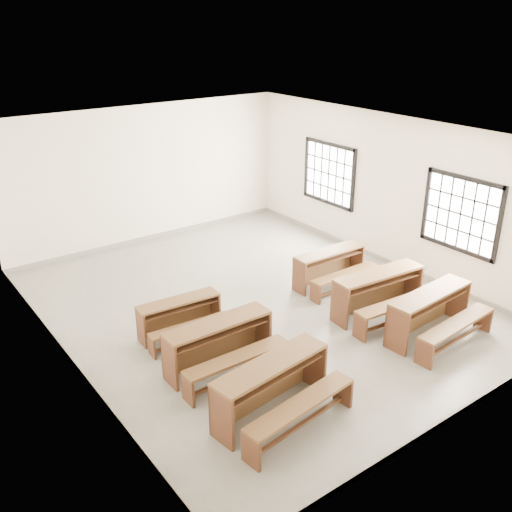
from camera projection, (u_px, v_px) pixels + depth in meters
room at (260, 195)px, 9.97m from camera, size 8.50×8.50×3.20m
desk_set_0 at (274, 386)px, 7.65m from camera, size 1.90×1.15×0.81m
desk_set_1 at (220, 342)px, 8.69m from camera, size 1.74×0.92×0.78m
desk_set_2 at (180, 315)px, 9.64m from camera, size 1.47×0.84×0.64m
desk_set_3 at (432, 311)px, 9.57m from camera, size 1.83×1.03×0.80m
desk_set_4 at (380, 291)px, 10.25m from camera, size 1.88×1.09×0.81m
desk_set_5 at (331, 265)px, 11.42m from camera, size 1.59×0.84×0.71m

